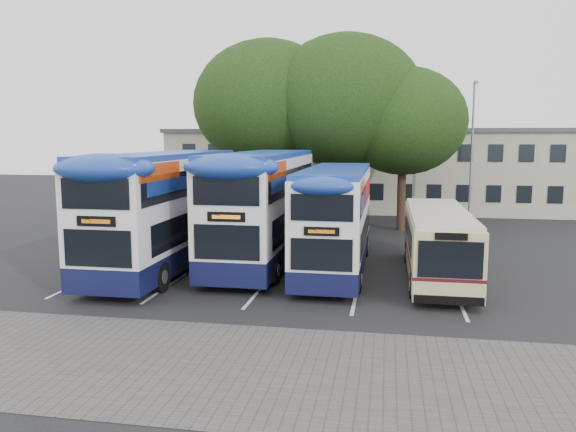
# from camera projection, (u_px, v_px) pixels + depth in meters

# --- Properties ---
(ground) EXTENTS (120.00, 120.00, 0.00)m
(ground) POSITION_uv_depth(u_px,v_px,m) (360.00, 312.00, 17.91)
(ground) COLOR black
(ground) RESTS_ON ground
(paving_strip) EXTENTS (40.00, 6.00, 0.01)m
(paving_strip) POSITION_uv_depth(u_px,v_px,m) (266.00, 370.00, 13.38)
(paving_strip) COLOR #595654
(paving_strip) RESTS_ON ground
(bay_lines) EXTENTS (14.12, 11.00, 0.01)m
(bay_lines) POSITION_uv_depth(u_px,v_px,m) (276.00, 271.00, 23.44)
(bay_lines) COLOR silver
(bay_lines) RESTS_ON ground
(depot_building) EXTENTS (32.40, 8.40, 6.20)m
(depot_building) POSITION_uv_depth(u_px,v_px,m) (378.00, 169.00, 43.80)
(depot_building) COLOR #B0A88E
(depot_building) RESTS_ON ground
(lamp_post) EXTENTS (0.25, 1.05, 9.06)m
(lamp_post) POSITION_uv_depth(u_px,v_px,m) (472.00, 145.00, 35.65)
(lamp_post) COLOR gray
(lamp_post) RESTS_ON ground
(tree_left) EXTENTS (9.40, 9.40, 11.64)m
(tree_left) POSITION_uv_depth(u_px,v_px,m) (268.00, 104.00, 35.38)
(tree_left) COLOR black
(tree_left) RESTS_ON ground
(tree_mid) EXTENTS (9.46, 9.46, 11.73)m
(tree_mid) POSITION_uv_depth(u_px,v_px,m) (346.00, 102.00, 33.87)
(tree_mid) COLOR black
(tree_mid) RESTS_ON ground
(tree_right) EXTENTS (7.45, 7.45, 9.66)m
(tree_right) POSITION_uv_depth(u_px,v_px,m) (403.00, 121.00, 33.00)
(tree_right) COLOR black
(tree_right) RESTS_ON ground
(bus_dd_left) EXTENTS (2.85, 11.75, 4.90)m
(bus_dd_left) POSITION_uv_depth(u_px,v_px,m) (167.00, 205.00, 23.85)
(bus_dd_left) COLOR #10133B
(bus_dd_left) RESTS_ON ground
(bus_dd_mid) EXTENTS (2.84, 11.72, 4.88)m
(bus_dd_mid) POSITION_uv_depth(u_px,v_px,m) (264.00, 202.00, 24.92)
(bus_dd_mid) COLOR #10133B
(bus_dd_mid) RESTS_ON ground
(bus_dd_right) EXTENTS (2.49, 10.28, 4.28)m
(bus_dd_right) POSITION_uv_depth(u_px,v_px,m) (336.00, 214.00, 23.33)
(bus_dd_right) COLOR #10133B
(bus_dd_right) RESTS_ON ground
(bus_single) EXTENTS (2.32, 9.10, 2.71)m
(bus_single) POSITION_uv_depth(u_px,v_px,m) (438.00, 240.00, 22.08)
(bus_single) COLOR #CECA89
(bus_single) RESTS_ON ground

